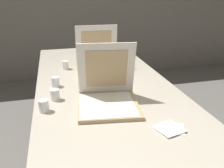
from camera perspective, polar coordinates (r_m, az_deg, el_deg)
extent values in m
cube|color=#BCB29E|center=(1.76, -1.98, -0.26)|extent=(0.97, 2.28, 0.03)
cylinder|color=#38383D|center=(2.85, -14.64, 0.13)|extent=(0.04, 0.04, 0.71)
cylinder|color=#38383D|center=(2.95, 1.62, 1.61)|extent=(0.04, 0.04, 0.71)
cube|color=tan|center=(1.40, -0.84, -5.25)|extent=(0.40, 0.40, 0.02)
cube|color=silver|center=(1.39, -1.21, -4.96)|extent=(0.36, 0.36, 0.00)
cube|color=silver|center=(1.45, -1.38, 3.63)|extent=(0.36, 0.13, 0.34)
cube|color=tan|center=(1.45, -1.33, 3.61)|extent=(0.26, 0.09, 0.25)
cube|color=tan|center=(1.95, -3.01, 2.86)|extent=(0.37, 0.37, 0.02)
cube|color=silver|center=(1.94, -3.02, 3.22)|extent=(0.32, 0.32, 0.00)
cube|color=silver|center=(2.04, -3.77, 9.24)|extent=(0.35, 0.06, 0.35)
cube|color=tan|center=(2.04, -3.74, 9.22)|extent=(0.25, 0.04, 0.25)
cylinder|color=white|center=(1.95, -3.33, 4.17)|extent=(0.03, 0.03, 0.00)
cylinder|color=white|center=(1.96, -3.06, 3.80)|extent=(0.00, 0.00, 0.03)
cylinder|color=white|center=(1.96, -3.49, 3.84)|extent=(0.01, 0.00, 0.03)
cylinder|color=white|center=(1.95, -3.41, 3.70)|extent=(0.01, 0.00, 0.03)
cylinder|color=white|center=(1.52, -13.65, -2.53)|extent=(0.06, 0.06, 0.07)
cylinder|color=white|center=(2.08, -11.25, 4.52)|extent=(0.06, 0.06, 0.07)
cylinder|color=white|center=(1.72, -13.58, 0.50)|extent=(0.06, 0.06, 0.07)
cylinder|color=white|center=(1.40, -16.20, -5.10)|extent=(0.06, 0.06, 0.07)
cube|color=white|center=(1.25, 14.55, -10.39)|extent=(0.15, 0.15, 0.00)
cube|color=white|center=(1.23, 13.52, -10.60)|extent=(0.14, 0.14, 0.00)
cube|color=white|center=(1.23, 13.81, -10.40)|extent=(0.15, 0.15, 0.00)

